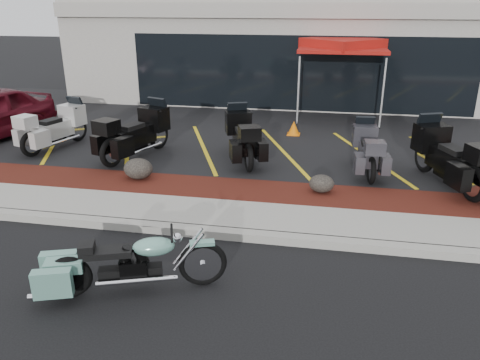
% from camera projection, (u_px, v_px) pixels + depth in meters
% --- Properties ---
extents(ground, '(90.00, 90.00, 0.00)m').
position_uv_depth(ground, '(249.00, 267.00, 7.36)').
color(ground, black).
rests_on(ground, ground).
extents(curb, '(24.00, 0.25, 0.15)m').
position_uv_depth(curb, '(257.00, 236.00, 8.16)').
color(curb, gray).
rests_on(curb, ground).
extents(sidewalk, '(24.00, 1.20, 0.15)m').
position_uv_depth(sidewalk, '(263.00, 219.00, 8.80)').
color(sidewalk, gray).
rests_on(sidewalk, ground).
extents(mulch_bed, '(24.00, 1.20, 0.16)m').
position_uv_depth(mulch_bed, '(271.00, 194.00, 9.90)').
color(mulch_bed, '#370C0C').
rests_on(mulch_bed, ground).
extents(upper_lot, '(26.00, 9.60, 0.15)m').
position_uv_depth(upper_lot, '(291.00, 130.00, 14.85)').
color(upper_lot, black).
rests_on(upper_lot, ground).
extents(dealership_building, '(18.00, 8.16, 4.00)m').
position_uv_depth(dealership_building, '(305.00, 48.00, 19.91)').
color(dealership_building, gray).
rests_on(dealership_building, ground).
extents(boulder_left, '(0.66, 0.55, 0.47)m').
position_uv_depth(boulder_left, '(138.00, 169.00, 10.48)').
color(boulder_left, black).
rests_on(boulder_left, mulch_bed).
extents(boulder_mid, '(0.53, 0.44, 0.37)m').
position_uv_depth(boulder_mid, '(322.00, 183.00, 9.76)').
color(boulder_mid, black).
rests_on(boulder_mid, mulch_bed).
extents(hero_cruiser, '(2.72, 1.50, 0.93)m').
position_uv_depth(hero_cruiser, '(203.00, 257.00, 6.73)').
color(hero_cruiser, '#659E8D').
rests_on(hero_cruiser, ground).
extents(touring_white, '(1.43, 2.36, 1.28)m').
position_uv_depth(touring_white, '(76.00, 119.00, 13.18)').
color(touring_white, beige).
rests_on(touring_white, upper_lot).
extents(touring_black_front, '(1.69, 2.57, 1.40)m').
position_uv_depth(touring_black_front, '(158.00, 123.00, 12.47)').
color(touring_black_front, black).
rests_on(touring_black_front, upper_lot).
extents(touring_black_mid, '(1.59, 2.43, 1.32)m').
position_uv_depth(touring_black_mid, '(237.00, 127.00, 12.29)').
color(touring_black_mid, black).
rests_on(touring_black_mid, upper_lot).
extents(touring_grey, '(0.92, 2.06, 1.17)m').
position_uv_depth(touring_grey, '(363.00, 140.00, 11.44)').
color(touring_grey, '#323136').
rests_on(touring_grey, upper_lot).
extents(touring_black_rear, '(1.75, 2.60, 1.41)m').
position_uv_depth(touring_black_rear, '(427.00, 143.00, 10.75)').
color(touring_black_rear, black).
rests_on(touring_black_rear, upper_lot).
extents(traffic_cone, '(0.38, 0.38, 0.41)m').
position_uv_depth(traffic_cone, '(294.00, 128.00, 13.97)').
color(traffic_cone, orange).
rests_on(traffic_cone, upper_lot).
extents(popup_canopy, '(2.90, 2.90, 2.60)m').
position_uv_depth(popup_canopy, '(342.00, 46.00, 15.43)').
color(popup_canopy, silver).
rests_on(popup_canopy, upper_lot).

